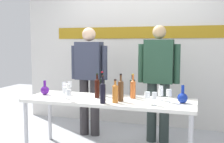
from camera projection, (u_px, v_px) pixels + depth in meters
back_wall at (135, 39)px, 4.82m from camera, size 4.16×0.11×3.00m
display_table at (108, 104)px, 3.48m from camera, size 2.15×0.70×0.73m
decanter_blue_left at (45, 90)px, 3.77m from camera, size 0.12×0.12×0.19m
decanter_blue_right at (183, 97)px, 3.22m from camera, size 0.12×0.12×0.21m
presenter_left at (89, 75)px, 4.24m from camera, size 0.59×0.22×1.67m
presenter_right at (159, 77)px, 3.92m from camera, size 0.59×0.22×1.68m
wine_bottle_0 at (97, 87)px, 3.54m from camera, size 0.06×0.06×0.32m
wine_bottle_1 at (103, 92)px, 3.21m from camera, size 0.07×0.07×0.33m
wine_bottle_2 at (115, 92)px, 3.25m from camera, size 0.07×0.07×0.28m
wine_bottle_3 at (132, 86)px, 3.65m from camera, size 0.07×0.07×0.30m
wine_bottle_4 at (133, 88)px, 3.51m from camera, size 0.07×0.07×0.32m
wine_bottle_5 at (102, 86)px, 3.68m from camera, size 0.07×0.07×0.33m
wine_bottle_6 at (121, 90)px, 3.31m from camera, size 0.07×0.07×0.34m
wine_glass_left_0 at (64, 85)px, 3.86m from camera, size 0.06×0.06×0.16m
wine_glass_left_1 at (70, 85)px, 3.92m from camera, size 0.06×0.06×0.16m
wine_glass_left_2 at (67, 87)px, 3.76m from camera, size 0.07×0.07×0.15m
wine_glass_left_3 at (65, 91)px, 3.50m from camera, size 0.07×0.07×0.15m
wine_glass_left_4 at (69, 93)px, 3.34m from camera, size 0.06×0.06×0.14m
wine_glass_right_0 at (147, 95)px, 3.17m from camera, size 0.07×0.07×0.14m
wine_glass_right_1 at (154, 96)px, 3.10m from camera, size 0.06×0.06×0.15m
wine_glass_right_2 at (169, 93)px, 3.26m from camera, size 0.06×0.06×0.16m
wine_glass_right_3 at (161, 89)px, 3.55m from camera, size 0.06×0.06×0.15m
wine_glass_right_4 at (161, 93)px, 3.38m from camera, size 0.06×0.06×0.14m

